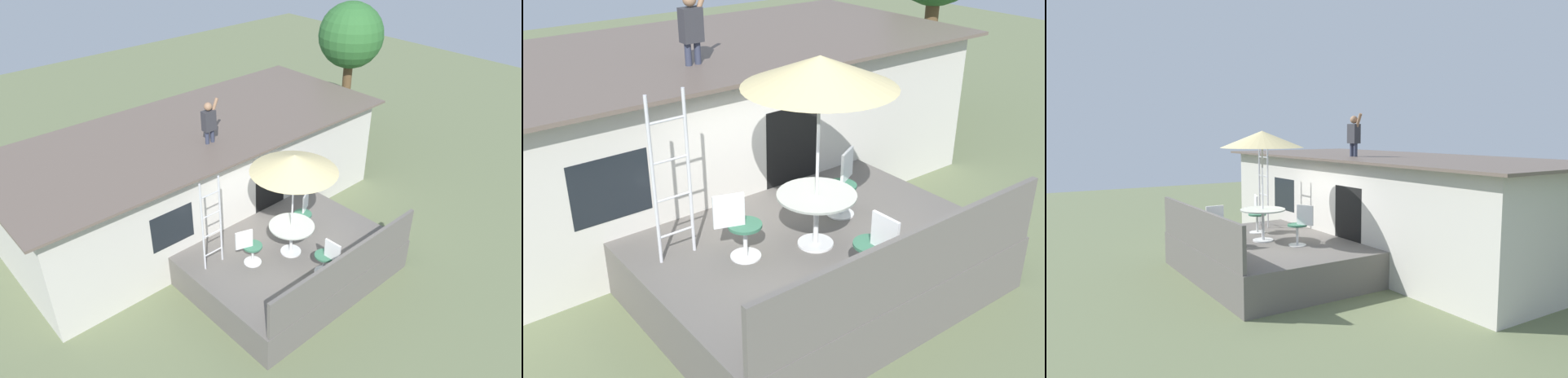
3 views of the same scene
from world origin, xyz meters
TOP-DOWN VIEW (x-y plane):
  - ground_plane at (0.00, 0.00)m, footprint 40.00×40.00m
  - house at (-0.00, 3.60)m, footprint 10.50×4.50m
  - deck at (0.00, 0.00)m, footprint 4.66×3.53m
  - deck_railing at (0.00, -1.71)m, footprint 4.56×0.08m
  - patio_table at (-0.09, -0.13)m, footprint 1.04×1.04m
  - patio_umbrella at (-0.09, -0.13)m, footprint 1.90×1.90m
  - step_ladder at (-1.68, 0.72)m, footprint 0.52×0.04m
  - person_figure at (-0.23, 2.60)m, footprint 0.47×0.20m
  - patio_chair_left at (-1.07, 0.20)m, footprint 0.61×0.44m
  - patio_chair_right at (0.80, 0.33)m, footprint 0.58×0.44m
  - patio_chair_near at (-0.06, -1.19)m, footprint 0.44×0.62m

SIDE VIEW (x-z plane):
  - ground_plane at x=0.00m, z-range 0.00..0.00m
  - deck at x=0.00m, z-range 0.00..0.80m
  - deck_railing at x=0.00m, z-range 0.80..1.70m
  - patio_chair_left at x=-1.07m, z-range 0.80..1.72m
  - patio_chair_right at x=0.80m, z-range 0.80..1.72m
  - patio_chair_near at x=-0.06m, z-range 0.80..1.72m
  - house at x=0.00m, z-range 0.01..2.68m
  - patio_table at x=-0.09m, z-range 1.01..1.76m
  - step_ladder at x=-1.68m, z-range 0.80..3.00m
  - patio_umbrella at x=-0.09m, z-range 1.88..4.42m
  - person_figure at x=-0.23m, z-range 2.73..3.84m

